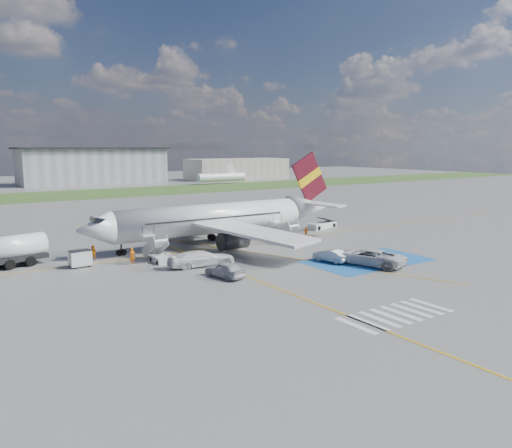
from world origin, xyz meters
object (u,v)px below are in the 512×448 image
object	(u,v)px
gpu_cart	(80,259)
belt_loader	(322,225)
airliner	(221,218)
car_silver_b	(331,256)
van_white_a	(367,254)
van_white_b	(202,256)
car_silver_a	(225,270)

from	to	relation	value
gpu_cart	belt_loader	size ratio (longest dim) A/B	0.38
airliner	belt_loader	size ratio (longest dim) A/B	6.22
car_silver_b	van_white_a	xyz separation A→B (m)	(2.24, -3.21, 0.50)
airliner	car_silver_b	bearing A→B (deg)	-73.40
van_white_a	belt_loader	bearing A→B (deg)	-138.04
car_silver_b	van_white_a	world-z (taller)	van_white_a
belt_loader	van_white_a	bearing A→B (deg)	-132.84
gpu_cart	belt_loader	distance (m)	38.76
belt_loader	car_silver_b	distance (m)	23.26
gpu_cart	van_white_a	xyz separation A→B (m)	(25.95, -16.26, 0.37)
airliner	van_white_b	bearing A→B (deg)	-129.72
car_silver_a	van_white_a	xyz separation A→B (m)	(15.40, -4.00, 0.42)
car_silver_a	car_silver_b	distance (m)	13.18
belt_loader	van_white_b	world-z (taller)	van_white_b
belt_loader	car_silver_b	xyz separation A→B (m)	(-14.73, -18.00, 0.26)
airliner	car_silver_b	world-z (taller)	airliner
airliner	car_silver_b	xyz separation A→B (m)	(4.76, -15.97, -2.70)
car_silver_a	van_white_b	bearing A→B (deg)	-105.20
belt_loader	car_silver_a	world-z (taller)	belt_loader
gpu_cart	van_white_a	size ratio (longest dim) A/B	0.35
van_white_b	airliner	bearing A→B (deg)	-34.62
airliner	van_white_b	size ratio (longest dim) A/B	6.58
airliner	van_white_a	distance (m)	20.54
car_silver_b	van_white_b	size ratio (longest dim) A/B	0.75
belt_loader	airliner	bearing A→B (deg)	173.59
car_silver_b	van_white_a	size ratio (longest dim) A/B	0.66
airliner	belt_loader	world-z (taller)	airliner
van_white_a	van_white_b	xyz separation A→B (m)	(-15.06, 9.48, -0.10)
car_silver_b	van_white_a	distance (m)	3.95
gpu_cart	car_silver_b	size ratio (longest dim) A/B	0.53
airliner	car_silver_a	size ratio (longest dim) A/B	8.16
car_silver_a	van_white_b	world-z (taller)	van_white_b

